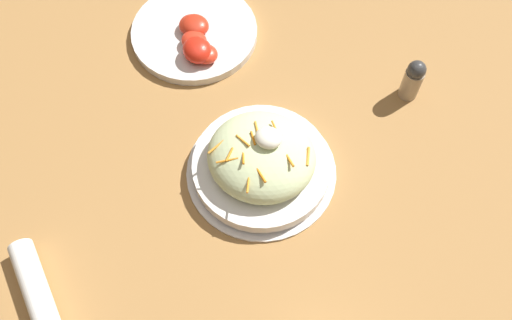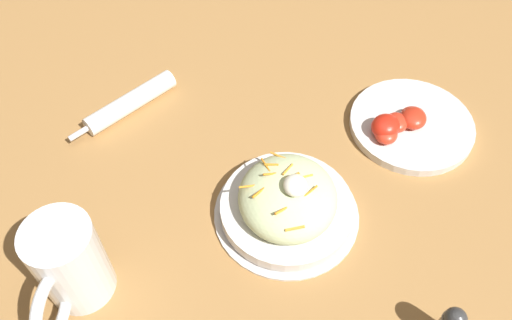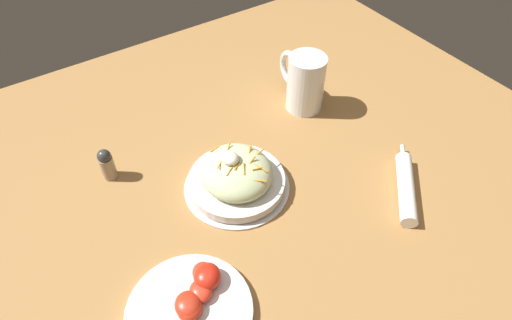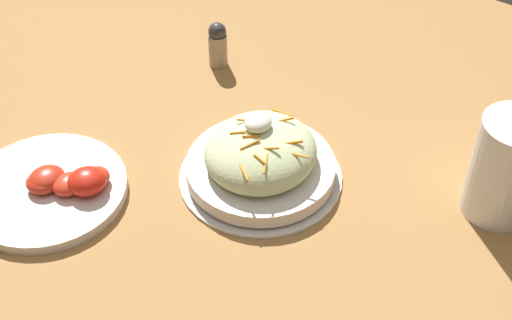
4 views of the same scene
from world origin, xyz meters
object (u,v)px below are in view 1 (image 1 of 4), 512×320
object	(u,v)px
salt_shaker	(413,79)
salad_plate	(261,161)
napkin_roll	(41,304)
tomato_plate	(195,34)

from	to	relation	value
salt_shaker	salad_plate	bearing A→B (deg)	49.92
napkin_roll	tomato_plate	size ratio (longest dim) A/B	0.80
napkin_roll	salt_shaker	size ratio (longest dim) A/B	2.22
salad_plate	napkin_roll	world-z (taller)	salad_plate
tomato_plate	salt_shaker	size ratio (longest dim) A/B	2.76
napkin_roll	tomato_plate	bearing A→B (deg)	-92.20
salad_plate	napkin_roll	bearing A→B (deg)	54.00
salad_plate	salt_shaker	bearing A→B (deg)	-130.08
salt_shaker	napkin_roll	bearing A→B (deg)	52.21
tomato_plate	salt_shaker	bearing A→B (deg)	-179.13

